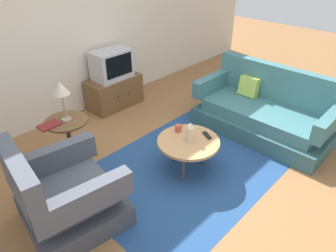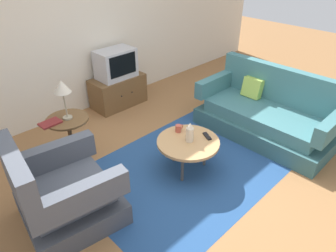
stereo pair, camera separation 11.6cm
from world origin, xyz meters
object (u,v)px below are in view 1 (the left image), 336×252
(armchair, at_px, (65,198))
(side_table, at_px, (68,133))
(coffee_table, at_px, (188,143))
(vase, at_px, (190,132))
(tv_stand, at_px, (114,92))
(book, at_px, (49,125))
(mug, at_px, (178,128))
(tv_remote_dark, at_px, (207,135))
(television, at_px, (112,64))
(table_lamp, at_px, (61,90))
(couch, at_px, (264,113))

(armchair, distance_m, side_table, 1.00)
(coffee_table, height_order, vase, vase)
(tv_stand, height_order, book, book)
(mug, height_order, tv_remote_dark, mug)
(mug, bearing_deg, vase, -103.32)
(television, bearing_deg, tv_stand, 90.00)
(television, height_order, mug, television)
(table_lamp, relative_size, tv_remote_dark, 2.98)
(coffee_table, height_order, tv_remote_dark, tv_remote_dark)
(table_lamp, relative_size, mug, 3.98)
(armchair, relative_size, side_table, 1.63)
(coffee_table, xyz_separation_m, book, (-1.11, 1.15, 0.25))
(armchair, height_order, television, same)
(couch, height_order, table_lamp, table_lamp)
(side_table, bearing_deg, couch, -30.63)
(table_lamp, height_order, tv_remote_dark, table_lamp)
(coffee_table, xyz_separation_m, vase, (0.01, -0.01, 0.15))
(tv_stand, distance_m, book, 1.81)
(armchair, relative_size, coffee_table, 1.37)
(coffee_table, height_order, mug, mug)
(coffee_table, height_order, side_table, side_table)
(armchair, height_order, tv_stand, armchair)
(coffee_table, bearing_deg, television, 77.40)
(couch, bearing_deg, coffee_table, 80.03)
(mug, bearing_deg, tv_remote_dark, -63.76)
(tv_remote_dark, bearing_deg, mug, 52.31)
(vase, distance_m, book, 1.62)
(armchair, distance_m, couch, 2.92)
(coffee_table, height_order, television, television)
(table_lamp, xyz_separation_m, vase, (0.92, -1.14, -0.49))
(armchair, distance_m, coffee_table, 1.50)
(television, xyz_separation_m, vase, (-0.43, -2.00, -0.20))
(armchair, bearing_deg, table_lamp, 153.71)
(couch, bearing_deg, armchair, 78.91)
(tv_remote_dark, height_order, book, book)
(book, bearing_deg, table_lamp, -9.12)
(armchair, distance_m, mug, 1.54)
(table_lamp, height_order, mug, table_lamp)
(couch, relative_size, book, 7.75)
(armchair, xyz_separation_m, mug, (1.54, -0.09, 0.14))
(armchair, xyz_separation_m, table_lamp, (0.56, 0.82, 0.69))
(side_table, relative_size, tv_remote_dark, 3.83)
(coffee_table, bearing_deg, armchair, 168.10)
(couch, xyz_separation_m, side_table, (-2.31, 1.37, 0.14))
(side_table, bearing_deg, armchair, -124.16)
(television, bearing_deg, side_table, -147.57)
(television, bearing_deg, couch, -66.88)
(couch, height_order, tv_remote_dark, couch)
(vase, bearing_deg, mug, 76.68)
(television, height_order, tv_remote_dark, television)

